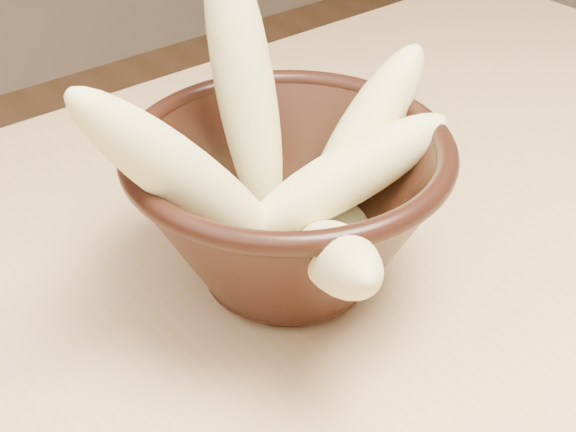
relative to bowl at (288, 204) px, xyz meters
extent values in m
cube|color=tan|center=(-0.03, -0.08, -0.08)|extent=(1.20, 0.80, 0.04)
cylinder|color=tan|center=(0.51, 0.26, -0.46)|extent=(0.05, 0.05, 0.71)
cylinder|color=black|center=(0.00, 0.00, -0.06)|extent=(0.09, 0.09, 0.01)
cylinder|color=black|center=(0.00, 0.00, -0.04)|extent=(0.09, 0.09, 0.01)
torus|color=black|center=(0.00, 0.00, 0.04)|extent=(0.20, 0.20, 0.01)
cylinder|color=#F2EDC2|center=(0.00, 0.00, -0.03)|extent=(0.11, 0.11, 0.02)
ellipsoid|color=#F0E48E|center=(0.00, 0.05, 0.06)|extent=(0.06, 0.10, 0.19)
ellipsoid|color=#F0E48E|center=(-0.07, 0.00, 0.04)|extent=(0.14, 0.07, 0.15)
ellipsoid|color=#F0E48E|center=(0.07, 0.00, 0.03)|extent=(0.12, 0.04, 0.12)
ellipsoid|color=#F0E48E|center=(0.03, -0.02, 0.02)|extent=(0.15, 0.07, 0.08)
ellipsoid|color=#F0E48E|center=(-0.02, -0.07, 0.01)|extent=(0.11, 0.15, 0.10)
camera|label=1|loc=(-0.26, -0.32, 0.28)|focal=50.00mm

